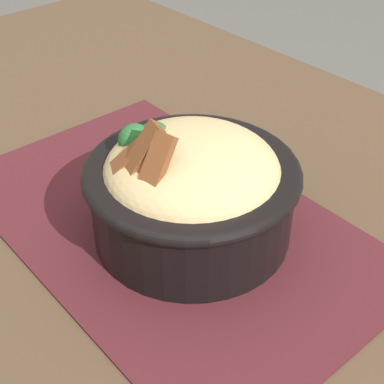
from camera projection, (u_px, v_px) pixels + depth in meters
name	position (u px, v px, depth m)	size (l,w,h in m)	color
table	(158.00, 273.00, 0.64)	(1.33, 0.86, 0.73)	#4C3826
placemat	(167.00, 222.00, 0.60)	(0.46, 0.28, 0.00)	#47191E
bowl	(191.00, 187.00, 0.55)	(0.21, 0.21, 0.14)	black
fork	(136.00, 173.00, 0.66)	(0.05, 0.13, 0.00)	silver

